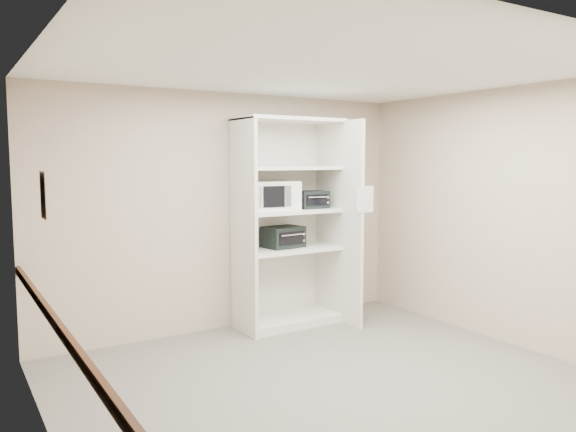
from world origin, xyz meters
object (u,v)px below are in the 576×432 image
microwave (272,195)px  toaster_oven_upper (311,200)px  shelving_unit (292,229)px  toaster_oven_lower (283,237)px

microwave → toaster_oven_upper: microwave is taller
shelving_unit → microwave: size_ratio=4.39×
shelving_unit → toaster_oven_upper: (0.27, -0.01, 0.34)m
shelving_unit → microwave: bearing=167.0°
shelving_unit → microwave: 0.47m
microwave → shelving_unit: bearing=-7.4°
toaster_oven_upper → toaster_oven_lower: size_ratio=0.81×
toaster_oven_lower → microwave: bearing=172.0°
shelving_unit → toaster_oven_upper: size_ratio=6.74×
shelving_unit → toaster_oven_lower: bearing=150.5°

